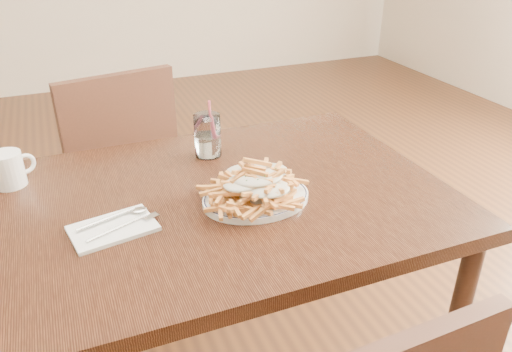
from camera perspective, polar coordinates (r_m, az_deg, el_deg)
name	(u,v)px	position (r m, az deg, el deg)	size (l,w,h in m)	color
table	(209,223)	(1.29, -5.44, -5.32)	(1.20, 0.80, 0.75)	black
chair_far	(118,166)	(2.01, -15.52, 1.11)	(0.49, 0.49, 0.90)	black
fries_plate	(256,198)	(1.22, 0.00, -2.52)	(0.28, 0.25, 0.02)	white
loaded_fries	(256,180)	(1.20, 0.00, -0.51)	(0.30, 0.28, 0.08)	#BF7D3A
napkin	(113,228)	(1.16, -16.03, -5.76)	(0.18, 0.12, 0.01)	silver
cutlery	(112,224)	(1.16, -16.14, -5.30)	(0.19, 0.13, 0.01)	silver
water_glass	(208,138)	(1.45, -5.54, 4.34)	(0.08, 0.08, 0.17)	white
coffee_mug	(8,169)	(1.43, -26.45, 0.70)	(0.11, 0.08, 0.09)	white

